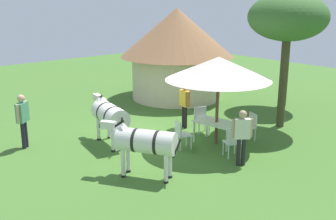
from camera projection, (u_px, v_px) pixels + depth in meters
name	position (u px, v px, depth m)	size (l,w,h in m)	color
ground_plane	(144.00, 136.00, 13.99)	(36.00, 36.00, 0.00)	#436F2B
thatched_hut	(177.00, 49.00, 18.71)	(5.16, 5.16, 4.11)	beige
shade_umbrella	(218.00, 68.00, 12.62)	(3.30, 3.30, 2.82)	brown
patio_dining_table	(217.00, 124.00, 13.10)	(1.48, 1.01, 0.74)	silver
patio_chair_west_end	(181.00, 133.00, 12.72)	(0.56, 0.55, 0.90)	silver
patio_chair_east_end	(233.00, 141.00, 12.01)	(0.56, 0.57, 0.90)	white
patio_chair_near_lawn	(250.00, 125.00, 13.54)	(0.56, 0.55, 0.90)	silver
patio_chair_near_hut	(201.00, 118.00, 14.25)	(0.55, 0.56, 0.90)	silver
guest_beside_umbrella	(185.00, 102.00, 14.65)	(0.57, 0.29, 1.62)	black
guest_behind_table	(242.00, 133.00, 11.35)	(0.43, 0.46, 1.60)	black
standing_watcher	(23.00, 116.00, 12.67)	(0.46, 0.49, 1.71)	black
striped_lounge_chair	(112.00, 117.00, 15.33)	(0.93, 0.76, 0.64)	#C54944
zebra_nearest_camera	(144.00, 142.00, 10.58)	(1.96, 1.39, 1.52)	silver
zebra_by_umbrella	(109.00, 115.00, 13.00)	(2.27, 0.96, 1.51)	silver
acacia_tree_left_background	(288.00, 18.00, 14.05)	(2.74, 2.74, 4.74)	#413E24
acacia_tree_far_lawn	(290.00, 11.00, 16.85)	(2.70, 2.70, 4.84)	#48411A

